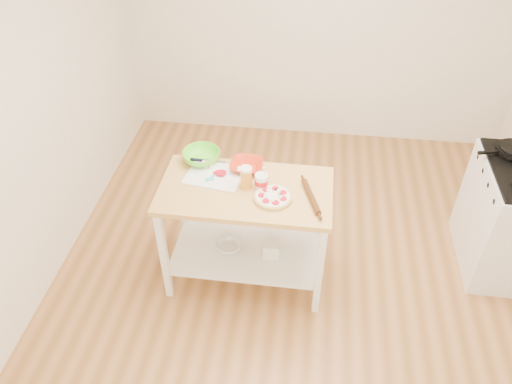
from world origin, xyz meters
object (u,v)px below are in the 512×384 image
object	(u,v)px
cutting_board	(214,175)
shelf_glass_bowl	(229,246)
prep_island	(246,215)
green_bowl	(202,156)
beer_pint	(246,177)
pizza	(273,197)
shelf_bin	(272,248)
rolling_pin	(311,197)
orange_bowl	(247,166)
knife	(203,160)
yogurt_tub	(261,181)
spatula	(214,177)

from	to	relation	value
cutting_board	shelf_glass_bowl	bearing A→B (deg)	-36.83
prep_island	cutting_board	xyz separation A→B (m)	(-0.24, 0.12, 0.26)
green_bowl	beer_pint	world-z (taller)	beer_pint
pizza	shelf_glass_bowl	size ratio (longest dim) A/B	1.32
cutting_board	shelf_bin	world-z (taller)	cutting_board
prep_island	rolling_pin	size ratio (longest dim) A/B	3.49
pizza	orange_bowl	size ratio (longest dim) A/B	1.13
prep_island	knife	world-z (taller)	knife
prep_island	cutting_board	size ratio (longest dim) A/B	2.80
shelf_bin	shelf_glass_bowl	bearing A→B (deg)	177.58
prep_island	green_bowl	distance (m)	0.55
green_bowl	beer_pint	bearing A→B (deg)	-34.97
shelf_glass_bowl	prep_island	bearing A→B (deg)	-5.15
knife	yogurt_tub	distance (m)	0.53
prep_island	beer_pint	world-z (taller)	beer_pint
cutting_board	beer_pint	bearing A→B (deg)	-13.99
shelf_bin	spatula	bearing A→B (deg)	168.89
green_bowl	prep_island	bearing A→B (deg)	-37.04
spatula	rolling_pin	size ratio (longest dim) A/B	0.38
pizza	shelf_bin	size ratio (longest dim) A/B	2.17
pizza	yogurt_tub	distance (m)	0.15
knife	shelf_glass_bowl	world-z (taller)	knife
prep_island	cutting_board	world-z (taller)	cutting_board
pizza	rolling_pin	world-z (taller)	pizza
shelf_bin	knife	bearing A→B (deg)	154.13
orange_bowl	shelf_bin	distance (m)	0.68
spatula	rolling_pin	distance (m)	0.72
green_bowl	yogurt_tub	world-z (taller)	yogurt_tub
spatula	cutting_board	bearing A→B (deg)	69.34
cutting_board	shelf_bin	distance (m)	0.74
shelf_glass_bowl	rolling_pin	bearing A→B (deg)	-6.37
cutting_board	yogurt_tub	size ratio (longest dim) A/B	2.18
knife	rolling_pin	world-z (taller)	rolling_pin
prep_island	orange_bowl	distance (m)	0.36
beer_pint	shelf_bin	xyz separation A→B (m)	(0.19, -0.02, -0.66)
yogurt_tub	shelf_bin	size ratio (longest dim) A/B	1.62
cutting_board	beer_pint	size ratio (longest dim) A/B	2.60
pizza	yogurt_tub	world-z (taller)	yogurt_tub
knife	prep_island	bearing A→B (deg)	-33.56
shelf_bin	cutting_board	bearing A→B (deg)	164.76
rolling_pin	prep_island	bearing A→B (deg)	173.26
spatula	shelf_glass_bowl	xyz separation A→B (m)	(0.10, -0.07, -0.62)
spatula	orange_bowl	world-z (taller)	orange_bowl
prep_island	spatula	world-z (taller)	spatula
pizza	beer_pint	size ratio (longest dim) A/B	1.61
green_bowl	shelf_bin	bearing A→B (deg)	-26.43
spatula	green_bowl	distance (m)	0.24
rolling_pin	shelf_bin	xyz separation A→B (m)	(-0.26, 0.05, -0.60)
spatula	knife	distance (m)	0.22
spatula	beer_pint	xyz separation A→B (m)	(0.24, -0.07, 0.07)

